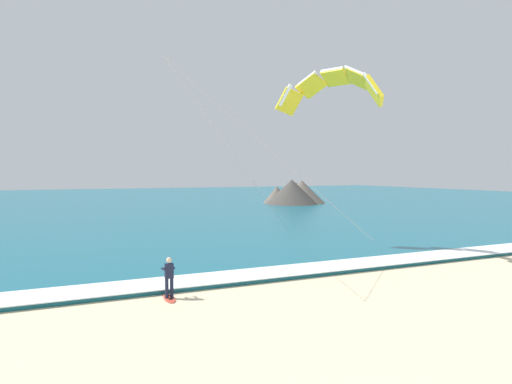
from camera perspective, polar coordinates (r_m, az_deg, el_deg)
sea at (r=78.62m, az=-20.11°, el=-1.25°), size 200.00×120.00×0.20m
surf_foam at (r=20.61m, az=-8.35°, el=-11.16°), size 200.00×2.28×0.04m
surfboard at (r=18.66m, az=-11.08°, el=-13.26°), size 0.50×1.42×0.09m
kitesurfer at (r=18.45m, az=-11.12°, el=-10.51°), size 0.55×0.53×1.69m
kite_primary at (r=28.39m, az=9.70°, el=13.20°), size 13.29×8.34×10.30m
headland_right at (r=70.06m, az=4.98°, el=-0.10°), size 10.66×9.89×4.01m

